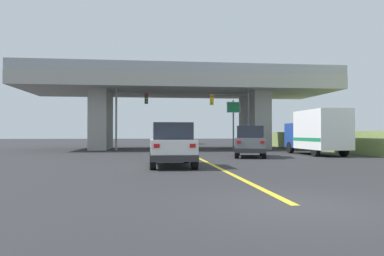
{
  "coord_description": "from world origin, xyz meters",
  "views": [
    {
      "loc": [
        -3.08,
        -7.48,
        1.52
      ],
      "look_at": [
        0.51,
        23.3,
        2.01
      ],
      "focal_mm": 34.44,
      "sensor_mm": 36.0,
      "label": 1
    }
  ],
  "objects_px": {
    "suv_lead": "(172,145)",
    "highway_sign": "(233,114)",
    "box_truck": "(317,132)",
    "sedan_oncoming": "(171,138)",
    "traffic_signal_nearside": "(236,110)",
    "semi_truck_distant": "(176,133)",
    "suv_crossing": "(250,142)",
    "traffic_signal_farside": "(127,109)"
  },
  "relations": [
    {
      "from": "highway_sign",
      "to": "suv_lead",
      "type": "bearing_deg",
      "value": -112.09
    },
    {
      "from": "traffic_signal_nearside",
      "to": "semi_truck_distant",
      "type": "xyz_separation_m",
      "value": [
        -3.79,
        22.82,
        -2.1
      ]
    },
    {
      "from": "suv_crossing",
      "to": "box_truck",
      "type": "height_order",
      "value": "box_truck"
    },
    {
      "from": "sedan_oncoming",
      "to": "traffic_signal_nearside",
      "type": "height_order",
      "value": "traffic_signal_nearside"
    },
    {
      "from": "suv_lead",
      "to": "traffic_signal_farside",
      "type": "distance_m",
      "value": 17.37
    },
    {
      "from": "traffic_signal_farside",
      "to": "sedan_oncoming",
      "type": "bearing_deg",
      "value": 63.55
    },
    {
      "from": "suv_lead",
      "to": "suv_crossing",
      "type": "height_order",
      "value": "same"
    },
    {
      "from": "suv_crossing",
      "to": "traffic_signal_farside",
      "type": "height_order",
      "value": "traffic_signal_farside"
    },
    {
      "from": "sedan_oncoming",
      "to": "box_truck",
      "type": "bearing_deg",
      "value": -62.64
    },
    {
      "from": "suv_lead",
      "to": "sedan_oncoming",
      "type": "height_order",
      "value": "same"
    },
    {
      "from": "suv_lead",
      "to": "traffic_signal_nearside",
      "type": "distance_m",
      "value": 17.71
    },
    {
      "from": "suv_crossing",
      "to": "semi_truck_distant",
      "type": "distance_m",
      "value": 32.71
    },
    {
      "from": "traffic_signal_nearside",
      "to": "semi_truck_distant",
      "type": "height_order",
      "value": "traffic_signal_nearside"
    },
    {
      "from": "traffic_signal_nearside",
      "to": "sedan_oncoming",
      "type": "bearing_deg",
      "value": 117.68
    },
    {
      "from": "traffic_signal_nearside",
      "to": "traffic_signal_farside",
      "type": "relative_size",
      "value": 0.99
    },
    {
      "from": "highway_sign",
      "to": "box_truck",
      "type": "bearing_deg",
      "value": -65.89
    },
    {
      "from": "suv_crossing",
      "to": "traffic_signal_farside",
      "type": "relative_size",
      "value": 0.8
    },
    {
      "from": "sedan_oncoming",
      "to": "semi_truck_distant",
      "type": "xyz_separation_m",
      "value": [
        1.55,
        12.65,
        0.64
      ]
    },
    {
      "from": "traffic_signal_nearside",
      "to": "traffic_signal_farside",
      "type": "distance_m",
      "value": 10.03
    },
    {
      "from": "semi_truck_distant",
      "to": "traffic_signal_farside",
      "type": "bearing_deg",
      "value": -105.76
    },
    {
      "from": "semi_truck_distant",
      "to": "box_truck",
      "type": "bearing_deg",
      "value": -75.69
    },
    {
      "from": "suv_lead",
      "to": "box_truck",
      "type": "height_order",
      "value": "box_truck"
    },
    {
      "from": "traffic_signal_nearside",
      "to": "semi_truck_distant",
      "type": "relative_size",
      "value": 0.86
    },
    {
      "from": "suv_lead",
      "to": "highway_sign",
      "type": "bearing_deg",
      "value": 67.91
    },
    {
      "from": "box_truck",
      "to": "semi_truck_distant",
      "type": "height_order",
      "value": "box_truck"
    },
    {
      "from": "suv_lead",
      "to": "suv_crossing",
      "type": "xyz_separation_m",
      "value": [
        5.53,
        6.28,
        -0.0
      ]
    },
    {
      "from": "box_truck",
      "to": "traffic_signal_farside",
      "type": "distance_m",
      "value": 16.77
    },
    {
      "from": "sedan_oncoming",
      "to": "suv_crossing",
      "type": "bearing_deg",
      "value": -78.77
    },
    {
      "from": "traffic_signal_farside",
      "to": "suv_crossing",
      "type": "bearing_deg",
      "value": -50.81
    },
    {
      "from": "sedan_oncoming",
      "to": "traffic_signal_farside",
      "type": "xyz_separation_m",
      "value": [
        -4.67,
        -9.38,
        2.76
      ]
    },
    {
      "from": "suv_crossing",
      "to": "box_truck",
      "type": "xyz_separation_m",
      "value": [
        5.46,
        1.75,
        0.65
      ]
    },
    {
      "from": "suv_crossing",
      "to": "highway_sign",
      "type": "height_order",
      "value": "highway_sign"
    },
    {
      "from": "box_truck",
      "to": "sedan_oncoming",
      "type": "xyz_separation_m",
      "value": [
        -9.42,
        18.22,
        -0.64
      ]
    },
    {
      "from": "suv_lead",
      "to": "box_truck",
      "type": "relative_size",
      "value": 0.7
    },
    {
      "from": "traffic_signal_nearside",
      "to": "box_truck",
      "type": "bearing_deg",
      "value": -63.05
    },
    {
      "from": "traffic_signal_farside",
      "to": "suv_lead",
      "type": "bearing_deg",
      "value": -79.57
    },
    {
      "from": "suv_lead",
      "to": "sedan_oncoming",
      "type": "xyz_separation_m",
      "value": [
        1.56,
        26.25,
        -0.0
      ]
    },
    {
      "from": "box_truck",
      "to": "sedan_oncoming",
      "type": "height_order",
      "value": "box_truck"
    },
    {
      "from": "suv_crossing",
      "to": "traffic_signal_nearside",
      "type": "xyz_separation_m",
      "value": [
        1.37,
        9.79,
        2.74
      ]
    },
    {
      "from": "sedan_oncoming",
      "to": "traffic_signal_farside",
      "type": "relative_size",
      "value": 0.77
    },
    {
      "from": "sedan_oncoming",
      "to": "traffic_signal_nearside",
      "type": "xyz_separation_m",
      "value": [
        5.34,
        -10.17,
        2.74
      ]
    },
    {
      "from": "box_truck",
      "to": "highway_sign",
      "type": "distance_m",
      "value": 10.07
    }
  ]
}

